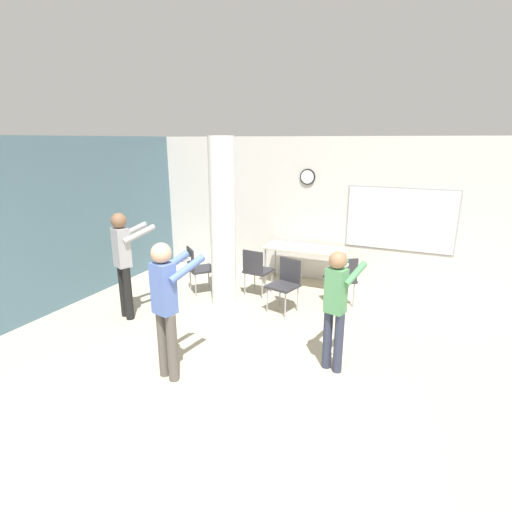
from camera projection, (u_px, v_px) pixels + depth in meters
The scene contains 13 objects.
ground_plane at pixel (164, 438), 3.81m from camera, with size 24.00×24.00×0.00m, color #ADA389.
wall_left_accent at pixel (82, 219), 6.98m from camera, with size 0.12×7.00×2.80m.
wall_back at pixel (318, 211), 7.83m from camera, with size 8.00×0.15×2.80m.
support_pillar at pixel (223, 224), 6.58m from camera, with size 0.42×0.42×2.80m.
folding_table at pixel (305, 251), 7.60m from camera, with size 1.53×0.65×0.76m.
bottle_on_table at pixel (289, 242), 7.62m from camera, with size 0.08×0.08×0.22m.
chair_near_pillar at pixel (198, 266), 7.30m from camera, with size 0.62×0.62×0.87m.
chair_table_front at pixel (285, 281), 6.53m from camera, with size 0.54×0.54×0.87m.
chair_table_left at pixel (256, 269), 7.17m from camera, with size 0.48×0.48×0.87m.
chair_table_right at pixel (342, 277), 6.71m from camera, with size 0.62×0.62×0.87m.
person_playing_front at pixel (166, 301), 4.54m from camera, with size 0.47×0.68×1.67m.
person_playing_side at pixel (336, 302), 4.73m from camera, with size 0.45×0.64×1.52m.
person_watching_back at pixel (124, 257), 6.15m from camera, with size 0.55×0.68×1.69m.
Camera 1 is at (2.09, -2.53, 2.75)m, focal length 28.00 mm.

